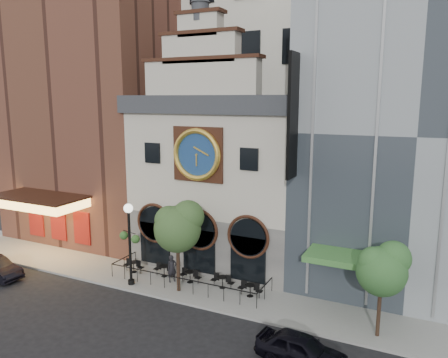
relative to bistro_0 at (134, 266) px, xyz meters
name	(u,v)px	position (x,y,z in m)	size (l,w,h in m)	color
ground	(168,301)	(4.43, -2.44, -0.61)	(120.00, 120.00, 0.00)	black
sidewalk	(189,284)	(4.43, 0.06, -0.54)	(44.00, 5.00, 0.15)	gray
clock_building	(224,173)	(4.43, 5.38, 6.07)	(12.60, 8.78, 18.65)	#605E5B
theater_building	(103,93)	(-8.57, 7.52, 11.99)	(14.00, 15.60, 25.00)	brown
retail_building	(421,130)	(17.43, 7.55, 9.53)	(14.00, 14.40, 20.00)	gray
office_tower	(281,13)	(4.43, 17.56, 19.39)	(20.00, 16.00, 40.00)	silver
cafe_railing	(189,277)	(4.43, 0.06, -0.01)	(10.60, 2.60, 0.90)	black
bistro_0	(134,266)	(0.00, 0.00, 0.00)	(1.58, 0.68, 0.90)	black
bistro_1	(164,270)	(2.33, 0.31, 0.00)	(1.58, 0.68, 0.90)	black
bistro_2	(190,276)	(4.42, 0.23, 0.00)	(1.58, 0.68, 0.90)	black
bistro_3	(222,281)	(6.72, 0.40, 0.00)	(1.58, 0.68, 0.90)	black
bistro_4	(250,289)	(8.78, 0.06, 0.00)	(1.58, 0.68, 0.90)	black
car_right	(301,349)	(13.49, -5.13, 0.12)	(1.74, 4.31, 1.47)	black
pedestrian	(172,269)	(3.29, -0.16, 0.44)	(0.66, 0.43, 1.81)	black
lamppost	(129,235)	(1.08, -1.67, 2.89)	(1.70, 0.83, 5.42)	black
tree_left	(178,225)	(4.44, -1.11, 3.83)	(3.04, 2.93, 5.85)	#382619
tree_right	(383,267)	(16.44, -1.22, 3.23)	(2.62, 2.52, 5.04)	#382619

